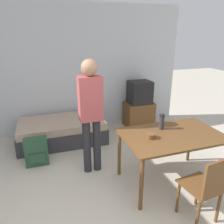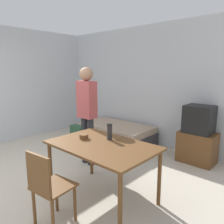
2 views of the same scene
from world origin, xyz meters
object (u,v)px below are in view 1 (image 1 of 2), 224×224
(daybed, at_px, (62,131))
(dining_table, at_px, (172,139))
(backpack, at_px, (36,152))
(mate_bowl, at_px, (151,136))
(person_standing, at_px, (91,109))
(thermos_flask, at_px, (162,121))
(wooden_chair, at_px, (207,186))
(tv, at_px, (139,106))

(daybed, xyz_separation_m, dining_table, (1.35, -1.82, 0.47))
(dining_table, bearing_deg, backpack, 149.64)
(mate_bowl, bearing_deg, person_standing, 135.78)
(daybed, xyz_separation_m, backpack, (-0.50, -0.74, 0.01))
(person_standing, xyz_separation_m, thermos_flask, (0.94, -0.43, -0.14))
(thermos_flask, height_order, mate_bowl, thermos_flask)
(wooden_chair, height_order, backpack, wooden_chair)
(dining_table, relative_size, backpack, 2.89)
(daybed, relative_size, person_standing, 0.97)
(dining_table, distance_m, person_standing, 1.23)
(daybed, bearing_deg, mate_bowl, -61.33)
(wooden_chair, xyz_separation_m, mate_bowl, (-0.30, 0.78, 0.30))
(person_standing, relative_size, backpack, 3.66)
(tv, height_order, person_standing, person_standing)
(daybed, height_order, wooden_chair, wooden_chair)
(dining_table, height_order, backpack, dining_table)
(dining_table, distance_m, wooden_chair, 0.81)
(wooden_chair, height_order, person_standing, person_standing)
(wooden_chair, xyz_separation_m, thermos_flask, (-0.01, 0.99, 0.40))
(person_standing, bearing_deg, dining_table, -32.13)
(tv, bearing_deg, wooden_chair, -100.24)
(daybed, height_order, dining_table, dining_table)
(dining_table, distance_m, mate_bowl, 0.36)
(thermos_flask, xyz_separation_m, backpack, (-1.79, 0.88, -0.66))
(mate_bowl, height_order, backpack, mate_bowl)
(backpack, bearing_deg, person_standing, -28.17)
(person_standing, relative_size, thermos_flask, 7.73)
(tv, bearing_deg, mate_bowl, -111.51)
(wooden_chair, distance_m, thermos_flask, 1.07)
(tv, distance_m, thermos_flask, 1.96)
(tv, relative_size, mate_bowl, 8.68)
(wooden_chair, bearing_deg, dining_table, 86.85)
(mate_bowl, xyz_separation_m, backpack, (-1.50, 1.09, -0.57))
(dining_table, height_order, thermos_flask, thermos_flask)
(dining_table, relative_size, wooden_chair, 1.57)
(dining_table, bearing_deg, daybed, 126.44)
(daybed, relative_size, thermos_flask, 7.47)
(wooden_chair, distance_m, person_standing, 1.79)
(tv, relative_size, dining_table, 0.78)
(thermos_flask, bearing_deg, daybed, 128.53)
(thermos_flask, relative_size, mate_bowl, 1.83)
(dining_table, bearing_deg, thermos_flask, 105.42)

